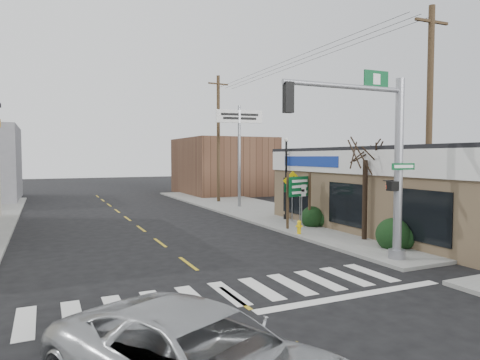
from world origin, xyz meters
name	(u,v)px	position (x,y,z in m)	size (l,w,h in m)	color
ground	(234,298)	(0.00, 0.00, 0.00)	(140.00, 140.00, 0.00)	black
sidewalk_right	(281,215)	(9.00, 13.00, 0.07)	(6.00, 38.00, 0.13)	gray
center_line	(160,243)	(0.00, 8.00, 0.01)	(0.12, 56.00, 0.01)	gold
crosswalk	(228,293)	(0.00, 0.40, 0.01)	(11.00, 2.20, 0.01)	silver
thrift_store	(437,190)	(14.50, 6.00, 2.00)	(12.00, 14.00, 4.00)	brown
bldg_distant_right	(223,166)	(12.00, 30.00, 2.80)	(8.00, 10.00, 5.60)	brown
traffic_signal_pole	(382,149)	(6.06, 1.12, 4.02)	(5.16, 0.39, 6.54)	gray
guide_sign	(299,192)	(7.22, 8.17, 1.95)	(1.61, 0.14, 2.82)	#453320
fire_hydrant	(299,226)	(6.30, 6.71, 0.48)	(0.20, 0.20, 0.64)	yellow
ped_crossing_sign	(293,187)	(8.00, 10.06, 2.06)	(1.10, 0.08, 2.83)	gray
lamp_post	(287,172)	(8.26, 11.10, 2.87)	(0.61, 0.48, 4.72)	black
dance_center_sign	(239,131)	(8.35, 17.95, 5.58)	(3.44, 0.21, 7.30)	gray
bare_tree	(366,146)	(8.20, 4.41, 4.23)	(2.60, 2.60, 5.21)	black
shrub_front	(393,235)	(8.05, 2.56, 0.64)	(1.35, 1.35, 1.02)	#1D3714
shrub_back	(312,217)	(8.17, 8.39, 0.57)	(1.18, 1.18, 0.89)	black
utility_pole_near	(429,124)	(9.50, 2.21, 5.04)	(1.66, 0.25, 9.57)	#49281D
utility_pole_far	(218,137)	(8.32, 21.96, 5.32)	(1.76, 0.26, 10.12)	#3A231D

